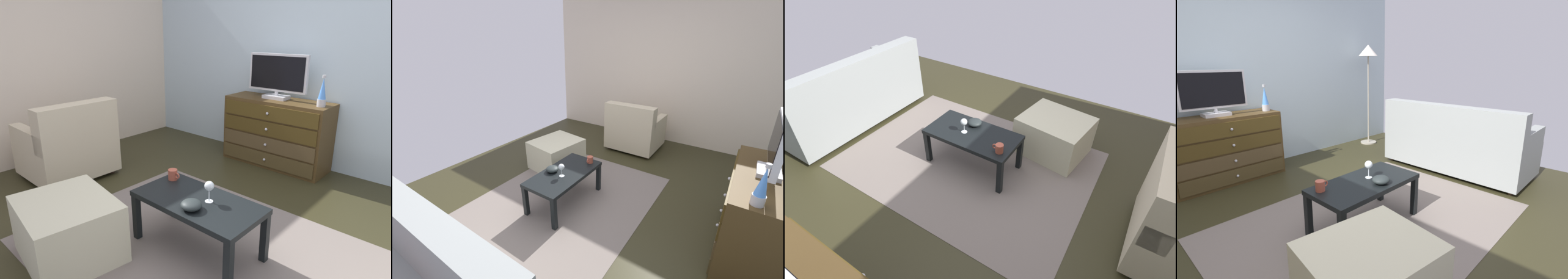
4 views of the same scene
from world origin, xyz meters
The scene contains 8 objects.
ground_plane centered at (0.00, 0.00, -0.03)m, with size 5.64×4.52×0.05m, color #2E2B18.
area_rug centered at (0.20, -0.20, 0.00)m, with size 2.60×1.90×0.01m, color slate.
coffee_table centered at (0.12, -0.19, 0.36)m, with size 0.94×0.48×0.41m.
wine_glass centered at (0.20, -0.16, 0.53)m, with size 0.07×0.07×0.16m.
mug centered at (-0.25, -0.07, 0.46)m, with size 0.11×0.08×0.08m.
bowl_decorative centered at (0.18, -0.32, 0.45)m, with size 0.15×0.15×0.07m, color #232A2A.
couch_large centered at (1.91, -0.09, 0.35)m, with size 0.85×1.83×0.90m.
ottoman centered at (-0.51, -0.86, 0.22)m, with size 0.70×0.60×0.44m, color beige.
Camera 3 is at (-1.22, 1.78, 2.13)m, focal length 26.68 mm.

